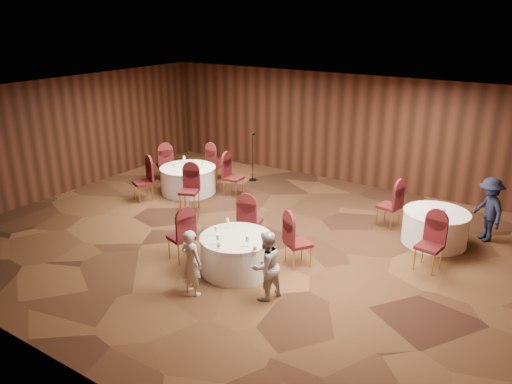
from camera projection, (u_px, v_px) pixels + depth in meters
The scene contains 15 objects.
ground at pixel (244, 238), 11.37m from camera, with size 12.00×12.00×0.00m, color black.
room_shell at pixel (243, 155), 10.69m from camera, with size 12.00×12.00×12.00m.
table_main at pixel (236, 253), 9.83m from camera, with size 1.43×1.43×0.74m.
table_left at pixel (188, 180), 14.12m from camera, with size 1.56×1.56×0.74m.
table_right at pixel (435, 227), 11.02m from camera, with size 1.42×1.42×0.74m.
chairs_main at pixel (243, 233), 10.43m from camera, with size 2.84×2.10×1.00m.
chairs_left at pixel (190, 175), 14.07m from camera, with size 3.13×3.07×1.00m.
chairs_right at pixel (407, 224), 10.86m from camera, with size 2.00×2.27×1.00m.
tabletop_main at pixel (237, 237), 9.47m from camera, with size 1.12×1.08×0.22m.
tabletop_left at pixel (187, 165), 13.96m from camera, with size 0.83×0.78×0.22m.
tabletop_right at pixel (444, 211), 10.52m from camera, with size 0.08×0.08×0.22m.
mic_stand at pixel (253, 167), 15.11m from camera, with size 0.24×0.24×1.45m.
woman_a at pixel (191, 262), 8.94m from camera, with size 0.46×0.30×1.27m, color silver.
woman_b at pixel (266, 266), 8.80m from camera, with size 0.63×0.49×1.29m, color silver.
man_c at pixel (488, 210), 11.04m from camera, with size 0.95×0.55×1.47m, color black.
Camera 1 is at (5.90, -8.46, 4.89)m, focal length 35.00 mm.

